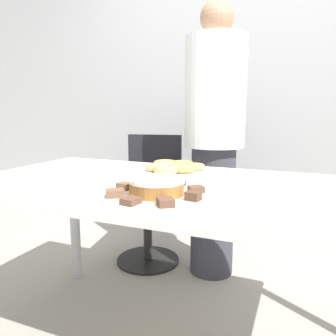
# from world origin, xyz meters

# --- Properties ---
(wall_back) EXTENTS (8.00, 0.05, 2.60)m
(wall_back) POSITION_xyz_m (0.00, 1.54, 1.30)
(wall_back) COLOR #A8AAAD
(wall_back) RESTS_ON ground_plane
(table) EXTENTS (1.69, 0.88, 0.76)m
(table) POSITION_xyz_m (0.00, 0.00, 0.68)
(table) COLOR silver
(table) RESTS_ON ground_plane
(person_standing) EXTENTS (0.37, 0.37, 1.69)m
(person_standing) POSITION_xyz_m (-0.01, 0.78, 0.89)
(person_standing) COLOR #383842
(person_standing) RESTS_ON ground_plane
(office_chair_left) EXTENTS (0.51, 0.51, 0.88)m
(office_chair_left) POSITION_xyz_m (-0.47, 0.81, 0.42)
(office_chair_left) COLOR black
(office_chair_left) RESTS_ON ground_plane
(plate_cake) EXTENTS (0.37, 0.37, 0.01)m
(plate_cake) POSITION_xyz_m (0.05, -0.22, 0.77)
(plate_cake) COLOR white
(plate_cake) RESTS_ON table
(plate_donuts) EXTENTS (0.34, 0.34, 0.01)m
(plate_donuts) POSITION_xyz_m (-0.05, 0.23, 0.77)
(plate_donuts) COLOR white
(plate_donuts) RESTS_ON table
(frosted_cake) EXTENTS (0.19, 0.19, 0.06)m
(frosted_cake) POSITION_xyz_m (0.05, -0.22, 0.80)
(frosted_cake) COLOR #9E662D
(frosted_cake) RESTS_ON plate_cake
(lamington_0) EXTENTS (0.05, 0.04, 0.03)m
(lamington_0) POSITION_xyz_m (0.19, -0.25, 0.79)
(lamington_0) COLOR #513828
(lamington_0) RESTS_ON plate_cake
(lamington_1) EXTENTS (0.07, 0.07, 0.02)m
(lamington_1) POSITION_xyz_m (0.17, -0.14, 0.78)
(lamington_1) COLOR brown
(lamington_1) RESTS_ON plate_cake
(lamington_2) EXTENTS (0.05, 0.06, 0.02)m
(lamington_2) POSITION_xyz_m (0.08, -0.09, 0.79)
(lamington_2) COLOR brown
(lamington_2) RESTS_ON plate_cake
(lamington_3) EXTENTS (0.07, 0.07, 0.02)m
(lamington_3) POSITION_xyz_m (-0.03, -0.11, 0.78)
(lamington_3) COLOR #513828
(lamington_3) RESTS_ON plate_cake
(lamington_4) EXTENTS (0.06, 0.05, 0.02)m
(lamington_4) POSITION_xyz_m (-0.08, -0.20, 0.79)
(lamington_4) COLOR brown
(lamington_4) RESTS_ON plate_cake
(lamington_5) EXTENTS (0.08, 0.08, 0.02)m
(lamington_5) POSITION_xyz_m (-0.06, -0.30, 0.79)
(lamington_5) COLOR brown
(lamington_5) RESTS_ON plate_cake
(lamington_6) EXTENTS (0.05, 0.06, 0.02)m
(lamington_6) POSITION_xyz_m (0.03, -0.36, 0.78)
(lamington_6) COLOR brown
(lamington_6) RESTS_ON plate_cake
(lamington_7) EXTENTS (0.07, 0.07, 0.02)m
(lamington_7) POSITION_xyz_m (0.13, -0.34, 0.79)
(lamington_7) COLOR brown
(lamington_7) RESTS_ON plate_cake
(donut_0) EXTENTS (0.13, 0.13, 0.03)m
(donut_0) POSITION_xyz_m (-0.05, 0.23, 0.79)
(donut_0) COLOR #D18E4C
(donut_0) RESTS_ON plate_donuts
(donut_1) EXTENTS (0.11, 0.11, 0.03)m
(donut_1) POSITION_xyz_m (-0.04, 0.29, 0.79)
(donut_1) COLOR #D18E4C
(donut_1) RESTS_ON plate_donuts
(donut_2) EXTENTS (0.12, 0.12, 0.03)m
(donut_2) POSITION_xyz_m (-0.13, 0.29, 0.79)
(donut_2) COLOR tan
(donut_2) RESTS_ON plate_donuts
(donut_3) EXTENTS (0.12, 0.12, 0.03)m
(donut_3) POSITION_xyz_m (-0.12, 0.19, 0.79)
(donut_3) COLOR #E5AD66
(donut_3) RESTS_ON plate_donuts
(donut_4) EXTENTS (0.12, 0.12, 0.04)m
(donut_4) POSITION_xyz_m (-0.06, 0.14, 0.79)
(donut_4) COLOR #E5AD66
(donut_4) RESTS_ON plate_donuts
(donut_5) EXTENTS (0.11, 0.11, 0.04)m
(donut_5) POSITION_xyz_m (0.00, 0.19, 0.79)
(donut_5) COLOR #D18E4C
(donut_5) RESTS_ON plate_donuts
(donut_6) EXTENTS (0.10, 0.10, 0.03)m
(donut_6) POSITION_xyz_m (0.03, 0.27, 0.79)
(donut_6) COLOR tan
(donut_6) RESTS_ON plate_donuts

